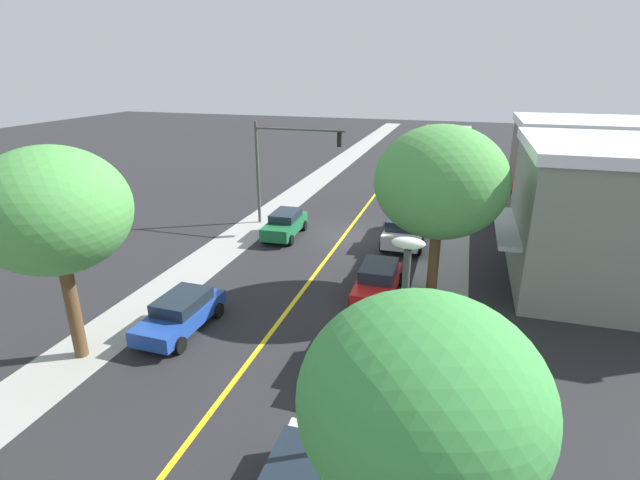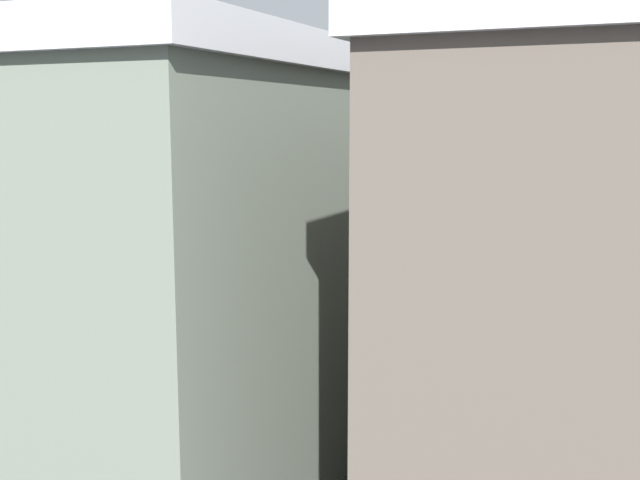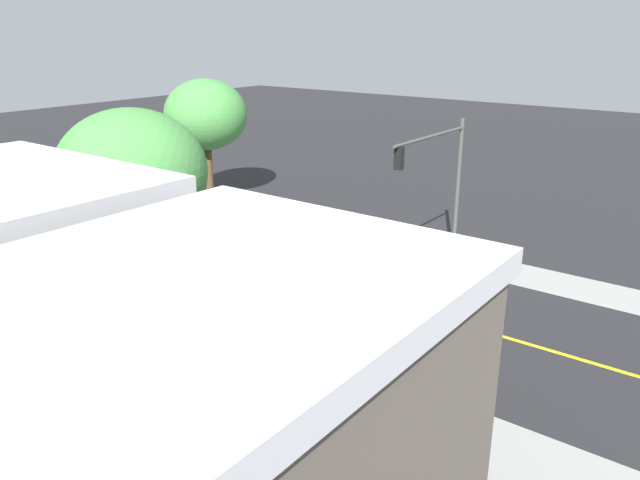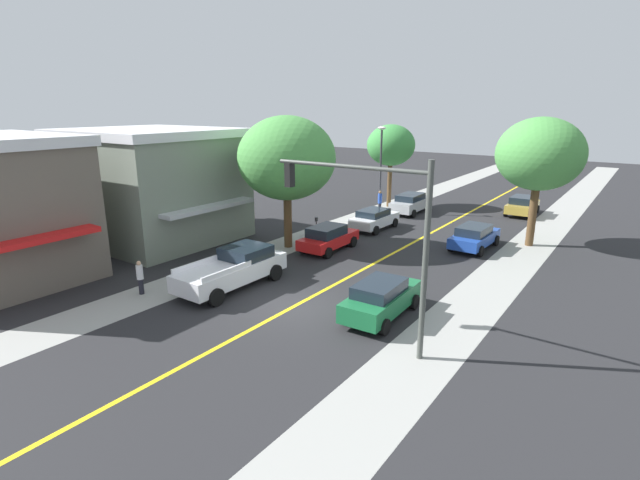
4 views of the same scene
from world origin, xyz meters
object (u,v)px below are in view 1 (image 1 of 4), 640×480
Objects in this scene: parking_meter at (422,302)px; pedestrian_blue_shirt at (391,457)px; fire_hydrant at (434,250)px; red_sedan_left_curb at (378,280)px; traffic_light_mast at (283,157)px; green_sedan_right_curb at (285,224)px; blue_sedan_right_curb at (181,313)px; pedestrian_white_shirt at (455,218)px; street_tree_left_near at (422,401)px; white_sedan_left_curb at (352,351)px; street_tree_left_far at (54,211)px; street_lamp at (401,348)px; white_pickup_truck at (405,228)px; street_tree_right_corner at (441,182)px.

pedestrian_blue_shirt is at bearing 90.45° from parking_meter.
fire_hydrant is 0.20× the size of red_sedan_left_curb.
green_sedan_right_curb is at bearing -69.14° from traffic_light_mast.
parking_meter is 9.87m from blue_sedan_right_curb.
pedestrian_white_shirt is at bearing -100.32° from fire_hydrant.
street_tree_left_near reaches higher than parking_meter.
pedestrian_blue_shirt is at bearing 26.52° from green_sedan_right_curb.
parking_meter is 0.33× the size of white_sedan_left_curb.
parking_meter is 0.32× the size of red_sedan_left_curb.
pedestrian_white_shirt is (-12.76, -18.71, -4.73)m from street_tree_left_far.
white_sedan_left_curb is (2.00, 4.16, -0.15)m from parking_meter.
parking_meter is (-11.83, -6.17, -4.68)m from street_tree_left_far.
traffic_light_mast reaches higher than fire_hydrant.
pedestrian_blue_shirt is at bearing 25.06° from white_sedan_left_curb.
white_sedan_left_curb is at bearing -65.60° from street_lamp.
fire_hydrant is at bearing 157.91° from red_sedan_left_curb.
white_pickup_truck is (-7.37, -0.99, 0.10)m from green_sedan_right_curb.
white_sedan_left_curb is at bearing 72.01° from street_tree_right_corner.
parking_meter is (0.22, 2.66, -4.47)m from street_tree_right_corner.
white_pickup_truck is at bearing 176.82° from red_sedan_left_curb.
street_tree_left_far reaches higher than street_tree_left_near.
pedestrian_white_shirt is at bearing 10.00° from traffic_light_mast.
white_sedan_left_curb is (2.80, -7.66, -4.39)m from street_tree_left_near.
blue_sedan_right_curb is (9.24, 10.97, 0.34)m from fire_hydrant.
street_lamp is 1.55× the size of green_sedan_right_curb.
fire_hydrant is 0.13× the size of traffic_light_mast.
white_pickup_truck is (1.89, -1.89, 0.48)m from fire_hydrant.
street_tree_left_near is 14.66m from red_sedan_left_curb.
fire_hydrant is 16.80m from street_lamp.
pedestrian_white_shirt is at bearing 138.74° from white_pickup_truck.
traffic_light_mast is at bearing -62.32° from street_lamp.
street_tree_left_far is at bearing 57.13° from pedestrian_white_shirt.
street_tree_left_far reaches higher than white_pickup_truck.
street_lamp reaches higher than white_sedan_left_curb.
blue_sedan_right_curb is (-0.85, 14.09, -3.84)m from traffic_light_mast.
green_sedan_right_curb is 7.43m from white_pickup_truck.
street_tree_right_corner is 1.83× the size of red_sedan_left_curb.
street_tree_right_corner is at bearing 17.59° from white_pickup_truck.
street_lamp is (-10.22, 19.49, -0.42)m from traffic_light_mast.
street_tree_right_corner is 1.81× the size of blue_sedan_right_curb.
parking_meter is at bearing 48.81° from red_sedan_left_curb.
pedestrian_white_shirt reaches higher than parking_meter.
white_sedan_left_curb is at bearing -69.90° from street_tree_left_near.
traffic_light_mast is at bearing 11.41° from pedestrian_white_shirt.
red_sedan_left_curb is at bearing 18.78° from street_tree_right_corner.
fire_hydrant is 11.36m from traffic_light_mast.
fire_hydrant is (-11.84, -13.66, -5.15)m from street_tree_left_far.
pedestrian_blue_shirt is (-1.94, 18.20, 0.09)m from white_pickup_truck.
street_tree_left_near is 7.93× the size of fire_hydrant.
parking_meter is at bearing -152.44° from street_tree_left_far.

